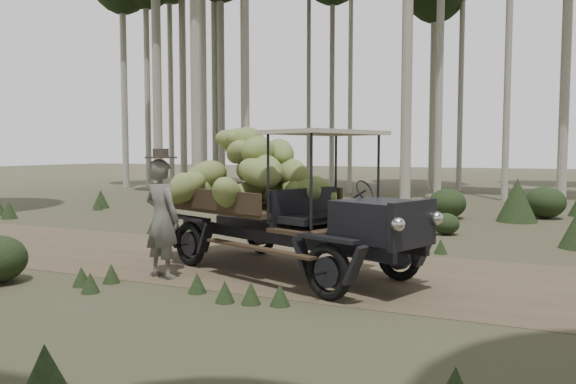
% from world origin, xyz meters
% --- Properties ---
extents(ground, '(120.00, 120.00, 0.00)m').
position_xyz_m(ground, '(0.00, 0.00, 0.00)').
color(ground, '#473D2B').
rests_on(ground, ground).
extents(dirt_track, '(70.00, 4.00, 0.01)m').
position_xyz_m(dirt_track, '(0.00, 0.00, 0.00)').
color(dirt_track, brown).
rests_on(dirt_track, ground).
extents(banana_truck, '(5.33, 3.40, 2.56)m').
position_xyz_m(banana_truck, '(-0.83, -0.28, 1.51)').
color(banana_truck, black).
rests_on(banana_truck, ground).
extents(farmer, '(0.78, 0.61, 2.07)m').
position_xyz_m(farmer, '(-2.02, -1.57, 0.98)').
color(farmer, '#5A5952').
rests_on(farmer, ground).
extents(undergrowth, '(23.51, 22.09, 1.37)m').
position_xyz_m(undergrowth, '(1.00, -2.58, 0.56)').
color(undergrowth, '#233319').
rests_on(undergrowth, ground).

